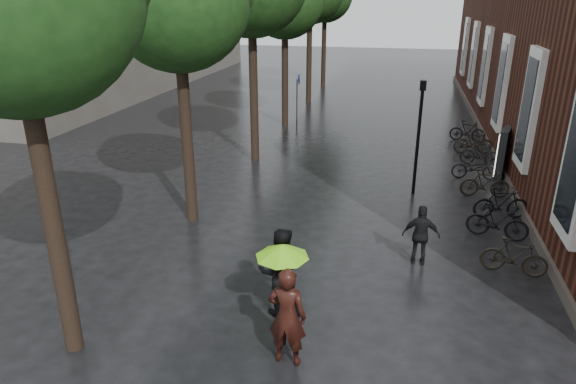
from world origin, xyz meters
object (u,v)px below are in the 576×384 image
(person_burgundy, at_px, (287,316))
(person_black, at_px, (281,272))
(lamp_post, at_px, (419,127))
(parked_bicycles, at_px, (484,175))
(ad_lightbox, at_px, (503,154))
(pedestrian_walking, at_px, (421,235))

(person_burgundy, relative_size, person_black, 0.99)
(person_burgundy, distance_m, lamp_post, 9.47)
(parked_bicycles, height_order, ad_lightbox, ad_lightbox)
(pedestrian_walking, bearing_deg, parked_bicycles, -110.26)
(ad_lightbox, bearing_deg, lamp_post, -127.49)
(ad_lightbox, xyz_separation_m, lamp_post, (-3.04, -2.19, 1.35))
(parked_bicycles, distance_m, ad_lightbox, 1.39)
(parked_bicycles, bearing_deg, person_black, -120.10)
(person_black, xyz_separation_m, ad_lightbox, (5.77, 9.82, -0.03))
(lamp_post, bearing_deg, parked_bicycles, 25.16)
(person_burgundy, height_order, pedestrian_walking, person_burgundy)
(person_burgundy, xyz_separation_m, parked_bicycles, (4.59, 10.19, -0.49))
(person_black, distance_m, lamp_post, 8.21)
(pedestrian_walking, xyz_separation_m, lamp_post, (-0.11, 4.85, 1.51))
(pedestrian_walking, height_order, parked_bicycles, pedestrian_walking)
(person_burgundy, xyz_separation_m, person_black, (-0.47, 1.46, 0.01))
(pedestrian_walking, height_order, ad_lightbox, ad_lightbox)
(pedestrian_walking, height_order, lamp_post, lamp_post)
(person_black, distance_m, pedestrian_walking, 3.98)
(person_burgundy, height_order, parked_bicycles, person_burgundy)
(parked_bicycles, bearing_deg, lamp_post, -154.84)
(pedestrian_walking, relative_size, lamp_post, 0.41)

